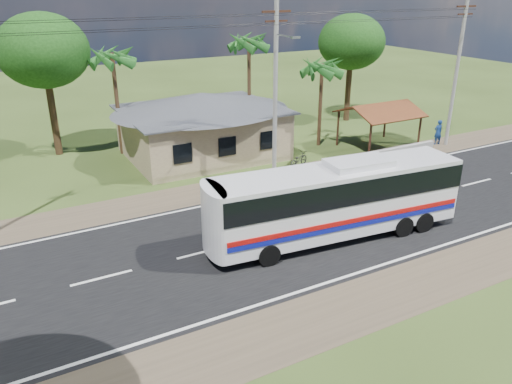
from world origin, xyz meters
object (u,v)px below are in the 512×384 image
coach_bus (338,195)px  person (438,132)px  motorcycle (298,160)px  waiting_shed (380,111)px

coach_bus → person: bearing=33.9°
motorcycle → person: bearing=-118.0°
motorcycle → person: 12.00m
person → coach_bus: bearing=35.0°
waiting_shed → person: bearing=-19.7°
waiting_shed → motorcycle: waiting_shed is taller
waiting_shed → person: 5.08m
motorcycle → person: person is taller
waiting_shed → motorcycle: (-7.49, -0.90, -2.22)m
waiting_shed → coach_bus: coach_bus is taller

